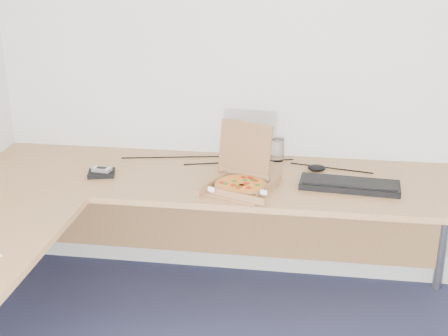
% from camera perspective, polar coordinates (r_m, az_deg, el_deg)
% --- Properties ---
extents(room_shell, '(3.50, 3.50, 2.50)m').
position_cam_1_polar(room_shell, '(1.52, 9.94, -2.78)').
color(room_shell, silver).
rests_on(room_shell, ground).
extents(desk, '(2.50, 2.20, 0.73)m').
position_cam_1_polar(desk, '(2.74, -8.71, -4.20)').
color(desk, '#AD7A47').
rests_on(desk, ground).
extents(pizza_box, '(0.28, 0.32, 0.28)m').
position_cam_1_polar(pizza_box, '(2.88, 1.62, -1.29)').
color(pizza_box, '#94643D').
rests_on(pizza_box, desk).
extents(drinking_glass, '(0.07, 0.07, 0.12)m').
position_cam_1_polar(drinking_glass, '(3.25, 5.06, 1.69)').
color(drinking_glass, white).
rests_on(drinking_glass, desk).
extents(keyboard, '(0.48, 0.21, 0.03)m').
position_cam_1_polar(keyboard, '(2.95, 11.70, -1.58)').
color(keyboard, black).
rests_on(keyboard, desk).
extents(mouse, '(0.10, 0.07, 0.03)m').
position_cam_1_polar(mouse, '(3.14, 8.70, 0.01)').
color(mouse, black).
rests_on(mouse, desk).
extents(wallet, '(0.15, 0.14, 0.02)m').
position_cam_1_polar(wallet, '(3.11, -11.44, -0.49)').
color(wallet, black).
rests_on(wallet, desk).
extents(phone, '(0.10, 0.06, 0.02)m').
position_cam_1_polar(phone, '(3.10, -11.42, -0.13)').
color(phone, '#B2B5BA').
rests_on(phone, wallet).
extents(cable_bundle, '(0.64, 0.13, 0.01)m').
position_cam_1_polar(cable_bundle, '(3.22, 1.43, 0.57)').
color(cable_bundle, black).
rests_on(cable_bundle, desk).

